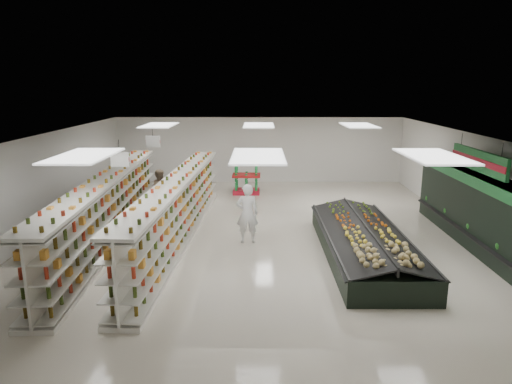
{
  "coord_description": "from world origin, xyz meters",
  "views": [
    {
      "loc": [
        0.03,
        -14.33,
        4.76
      ],
      "look_at": [
        -0.08,
        0.36,
        1.28
      ],
      "focal_mm": 32.0,
      "sensor_mm": 36.0,
      "label": 1
    }
  ],
  "objects_px": {
    "soda_endcap": "(246,177)",
    "shopper_background": "(161,191)",
    "gondola_center": "(178,212)",
    "shopper_main": "(247,213)",
    "produce_island": "(364,242)",
    "gondola_left": "(108,211)"
  },
  "relations": [
    {
      "from": "produce_island",
      "to": "gondola_center",
      "type": "bearing_deg",
      "value": 165.46
    },
    {
      "from": "soda_endcap",
      "to": "shopper_main",
      "type": "bearing_deg",
      "value": -88.17
    },
    {
      "from": "gondola_left",
      "to": "gondola_center",
      "type": "xyz_separation_m",
      "value": [
        2.19,
        0.0,
        -0.02
      ]
    },
    {
      "from": "gondola_center",
      "to": "shopper_main",
      "type": "height_order",
      "value": "gondola_center"
    },
    {
      "from": "gondola_left",
      "to": "shopper_background",
      "type": "bearing_deg",
      "value": 69.98
    },
    {
      "from": "soda_endcap",
      "to": "produce_island",
      "type": "bearing_deg",
      "value": -64.93
    },
    {
      "from": "produce_island",
      "to": "shopper_background",
      "type": "bearing_deg",
      "value": 145.56
    },
    {
      "from": "shopper_main",
      "to": "shopper_background",
      "type": "distance_m",
      "value": 4.83
    },
    {
      "from": "gondola_left",
      "to": "shopper_main",
      "type": "xyz_separation_m",
      "value": [
        4.34,
        -0.29,
        0.01
      ]
    },
    {
      "from": "shopper_main",
      "to": "shopper_background",
      "type": "relative_size",
      "value": 1.12
    },
    {
      "from": "soda_endcap",
      "to": "shopper_background",
      "type": "xyz_separation_m",
      "value": [
        -3.16,
        -2.98,
        0.06
      ]
    },
    {
      "from": "produce_island",
      "to": "soda_endcap",
      "type": "height_order",
      "value": "soda_endcap"
    },
    {
      "from": "gondola_left",
      "to": "soda_endcap",
      "type": "height_order",
      "value": "gondola_left"
    },
    {
      "from": "shopper_main",
      "to": "shopper_background",
      "type": "bearing_deg",
      "value": -50.8
    },
    {
      "from": "gondola_center",
      "to": "shopper_background",
      "type": "relative_size",
      "value": 6.85
    },
    {
      "from": "produce_island",
      "to": "shopper_background",
      "type": "height_order",
      "value": "shopper_background"
    },
    {
      "from": "shopper_main",
      "to": "shopper_background",
      "type": "xyz_separation_m",
      "value": [
        -3.36,
        3.47,
        -0.1
      ]
    },
    {
      "from": "produce_island",
      "to": "soda_endcap",
      "type": "distance_m",
      "value": 8.37
    },
    {
      "from": "gondola_center",
      "to": "produce_island",
      "type": "relative_size",
      "value": 1.78
    },
    {
      "from": "gondola_center",
      "to": "soda_endcap",
      "type": "relative_size",
      "value": 7.19
    },
    {
      "from": "gondola_left",
      "to": "soda_endcap",
      "type": "distance_m",
      "value": 7.42
    },
    {
      "from": "shopper_main",
      "to": "gondola_left",
      "type": "bearing_deg",
      "value": -8.75
    }
  ]
}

